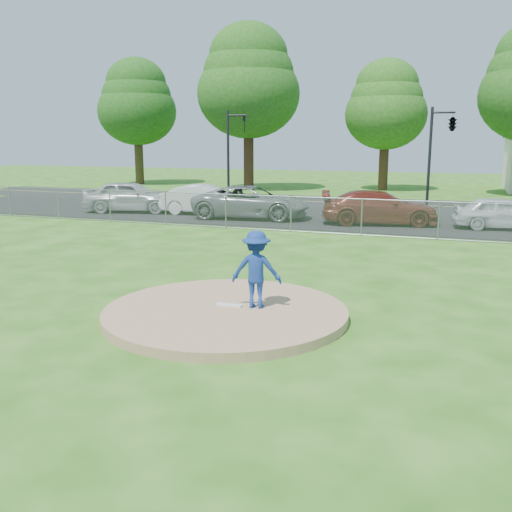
% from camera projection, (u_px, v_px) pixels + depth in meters
% --- Properties ---
extents(ground, '(120.00, 120.00, 0.00)m').
position_uv_depth(ground, '(326.00, 242.00, 21.88)').
color(ground, '#265913').
rests_on(ground, ground).
extents(pitchers_mound, '(5.40, 5.40, 0.20)m').
position_uv_depth(pitchers_mound, '(226.00, 313.00, 12.63)').
color(pitchers_mound, '#A37B59').
rests_on(pitchers_mound, ground).
extents(pitching_rubber, '(0.60, 0.15, 0.04)m').
position_uv_depth(pitching_rubber, '(229.00, 305.00, 12.79)').
color(pitching_rubber, white).
rests_on(pitching_rubber, pitchers_mound).
extents(chain_link_fence, '(40.00, 0.06, 1.50)m').
position_uv_depth(chain_link_fence, '(337.00, 216.00, 23.57)').
color(chain_link_fence, gray).
rests_on(chain_link_fence, ground).
extents(parking_lot, '(50.00, 8.00, 0.01)m').
position_uv_depth(parking_lot, '(356.00, 220.00, 27.87)').
color(parking_lot, black).
rests_on(parking_lot, ground).
extents(street, '(60.00, 7.00, 0.01)m').
position_uv_depth(street, '(377.00, 204.00, 34.79)').
color(street, black).
rests_on(street, ground).
extents(tree_far_left, '(6.72, 6.72, 10.74)m').
position_uv_depth(tree_far_left, '(137.00, 102.00, 48.94)').
color(tree_far_left, '#382814').
rests_on(tree_far_left, ground).
extents(tree_left, '(7.84, 7.84, 12.53)m').
position_uv_depth(tree_left, '(248.00, 81.00, 43.22)').
color(tree_left, '#341D13').
rests_on(tree_left, ground).
extents(tree_center, '(6.16, 6.16, 9.84)m').
position_uv_depth(tree_center, '(386.00, 104.00, 43.04)').
color(tree_center, '#392115').
rests_on(tree_center, ground).
extents(traffic_signal_left, '(1.28, 0.20, 5.60)m').
position_uv_depth(traffic_signal_left, '(232.00, 148.00, 35.16)').
color(traffic_signal_left, black).
rests_on(traffic_signal_left, ground).
extents(traffic_signal_center, '(1.42, 2.48, 5.60)m').
position_uv_depth(traffic_signal_center, '(450.00, 125.00, 30.71)').
color(traffic_signal_center, black).
rests_on(traffic_signal_center, ground).
extents(pitcher, '(1.20, 0.82, 1.72)m').
position_uv_depth(pitcher, '(256.00, 269.00, 12.56)').
color(pitcher, navy).
rests_on(pitcher, pitchers_mound).
extents(traffic_cone, '(0.38, 0.38, 0.74)m').
position_uv_depth(traffic_cone, '(217.00, 209.00, 28.99)').
color(traffic_cone, '#E9540C').
rests_on(traffic_cone, parking_lot).
extents(parked_car_silver, '(5.31, 3.21, 1.69)m').
position_uv_depth(parked_car_silver, '(130.00, 196.00, 30.75)').
color(parked_car_silver, '#B9B9BE').
rests_on(parked_car_silver, parking_lot).
extents(parked_car_white, '(4.74, 1.94, 1.53)m').
position_uv_depth(parked_car_white, '(205.00, 200.00, 29.80)').
color(parked_car_white, white).
rests_on(parked_car_white, parking_lot).
extents(parked_car_gray, '(6.03, 3.27, 1.61)m').
position_uv_depth(parked_car_gray, '(251.00, 202.00, 28.33)').
color(parked_car_gray, gray).
rests_on(parked_car_gray, parking_lot).
extents(parked_car_darkred, '(5.67, 3.28, 1.55)m').
position_uv_depth(parked_car_darkred, '(380.00, 207.00, 26.33)').
color(parked_car_darkred, maroon).
rests_on(parked_car_darkred, parking_lot).
extents(parked_car_pearl, '(4.34, 2.17, 1.42)m').
position_uv_depth(parked_car_pearl, '(503.00, 213.00, 24.87)').
color(parked_car_pearl, silver).
rests_on(parked_car_pearl, parking_lot).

